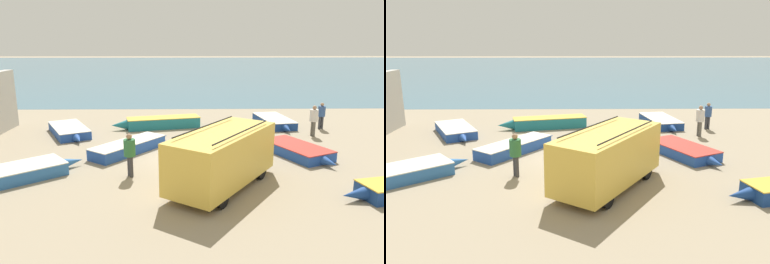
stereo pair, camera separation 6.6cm
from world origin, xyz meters
TOP-DOWN VIEW (x-y plane):
  - ground_plane at (0.00, 0.00)m, footprint 200.00×200.00m
  - sea_water at (0.00, 52.00)m, footprint 120.00×80.00m
  - parked_van at (1.29, -3.85)m, footprint 4.52×5.36m
  - fishing_rowboat_0 at (-1.70, 5.67)m, footprint 5.48×2.23m
  - fishing_rowboat_1 at (-6.81, 4.06)m, footprint 3.25×4.46m
  - fishing_rowboat_2 at (5.22, -0.05)m, footprint 3.06×4.25m
  - fishing_rowboat_3 at (-6.98, -3.17)m, footprint 4.83×4.23m
  - fishing_rowboat_5 at (5.59, 6.26)m, footprint 2.19×4.46m
  - fishing_rowboat_6 at (-2.78, 0.68)m, footprint 3.69×4.50m
  - fisherman_0 at (8.20, 5.22)m, footprint 0.43×0.43m
  - fisherman_1 at (-2.33, -2.71)m, footprint 0.47×0.47m
  - fisherman_2 at (7.16, 3.55)m, footprint 0.46×0.46m

SIDE VIEW (x-z plane):
  - ground_plane at x=0.00m, z-range 0.00..0.00m
  - sea_water at x=0.00m, z-range 0.00..0.01m
  - fishing_rowboat_2 at x=5.22m, z-range 0.00..0.50m
  - fishing_rowboat_5 at x=5.59m, z-range 0.00..0.50m
  - fishing_rowboat_1 at x=-6.81m, z-range 0.00..0.50m
  - fishing_rowboat_3 at x=-6.98m, z-range 0.00..0.53m
  - fishing_rowboat_6 at x=-2.78m, z-range 0.00..0.55m
  - fishing_rowboat_0 at x=-1.70m, z-range 0.00..0.68m
  - fisherman_0 at x=8.20m, z-range 0.16..1.80m
  - fisherman_2 at x=7.16m, z-range 0.17..1.93m
  - fisherman_1 at x=-2.33m, z-range 0.17..1.96m
  - parked_van at x=1.29m, z-range 0.05..2.32m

